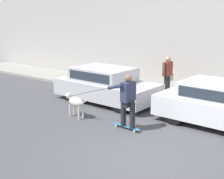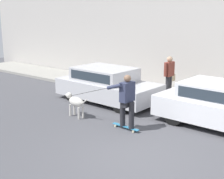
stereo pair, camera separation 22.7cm
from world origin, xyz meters
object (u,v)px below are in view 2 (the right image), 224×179
(dog, at_px, (76,102))
(skateboarder, at_px, (127,99))
(parked_car_1, at_px, (224,106))
(parked_car_0, at_px, (107,85))
(pedestrian_with_bag, at_px, (169,74))

(dog, bearing_deg, skateboarder, -169.51)
(dog, xyz_separation_m, skateboarder, (2.00, 0.09, 0.42))
(parked_car_1, bearing_deg, dog, -151.47)
(parked_car_0, xyz_separation_m, pedestrian_with_bag, (1.59, 1.97, 0.34))
(parked_car_0, relative_size, dog, 3.70)
(skateboarder, distance_m, pedestrian_with_bag, 4.03)
(parked_car_1, height_order, dog, parked_car_1)
(parked_car_1, relative_size, dog, 3.71)
(dog, xyz_separation_m, pedestrian_with_bag, (1.20, 4.05, 0.47))
(parked_car_0, xyz_separation_m, parked_car_1, (4.49, 0.00, 0.01))
(parked_car_0, distance_m, pedestrian_with_bag, 2.55)
(dog, height_order, pedestrian_with_bag, pedestrian_with_bag)
(parked_car_1, xyz_separation_m, skateboarder, (-2.11, -1.99, 0.27))
(parked_car_1, distance_m, skateboarder, 2.91)
(parked_car_0, distance_m, skateboarder, 3.12)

